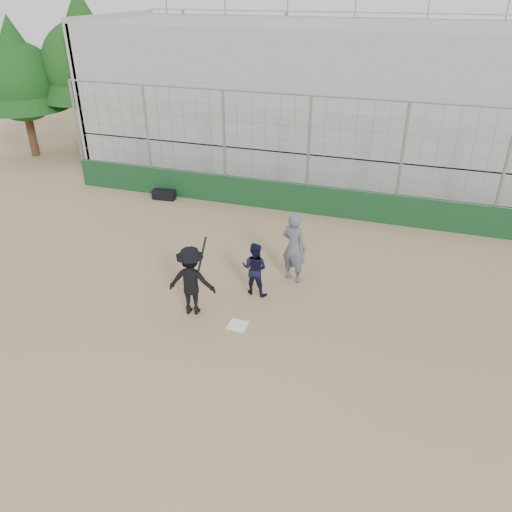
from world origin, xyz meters
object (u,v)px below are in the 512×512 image
(batter_at_plate, at_px, (191,281))
(equipment_bag, at_px, (164,195))
(umpire, at_px, (294,251))
(catcher_crouched, at_px, (255,277))

(batter_at_plate, bearing_deg, equipment_bag, 122.71)
(umpire, bearing_deg, batter_at_plate, 68.25)
(catcher_crouched, relative_size, umpire, 0.57)
(catcher_crouched, xyz_separation_m, umpire, (0.77, 0.99, 0.38))
(batter_at_plate, height_order, equipment_bag, batter_at_plate)
(batter_at_plate, relative_size, umpire, 1.08)
(batter_at_plate, distance_m, catcher_crouched, 1.75)
(batter_at_plate, height_order, catcher_crouched, batter_at_plate)
(batter_at_plate, relative_size, equipment_bag, 2.23)
(catcher_crouched, height_order, equipment_bag, catcher_crouched)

